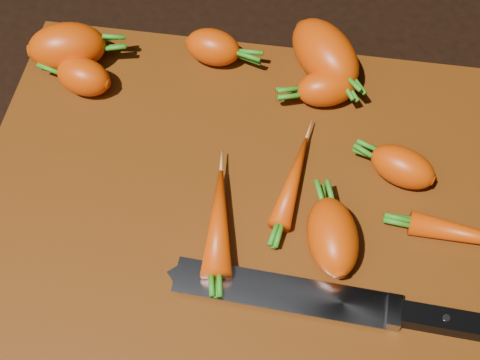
# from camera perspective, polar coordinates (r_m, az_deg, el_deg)

# --- Properties ---
(ground) EXTENTS (2.00, 2.00, 0.01)m
(ground) POSITION_cam_1_polar(r_m,az_deg,el_deg) (0.64, -0.13, -2.44)
(ground) COLOR black
(cutting_board) EXTENTS (0.50, 0.40, 0.01)m
(cutting_board) POSITION_cam_1_polar(r_m,az_deg,el_deg) (0.63, -0.13, -1.94)
(cutting_board) COLOR #6E320A
(cutting_board) RESTS_ON ground
(carrot_0) EXTENTS (0.09, 0.07, 0.05)m
(carrot_0) POSITION_cam_1_polar(r_m,az_deg,el_deg) (0.73, -14.53, 10.92)
(carrot_0) COLOR #D73E02
(carrot_0) RESTS_ON cutting_board
(carrot_1) EXTENTS (0.06, 0.05, 0.04)m
(carrot_1) POSITION_cam_1_polar(r_m,az_deg,el_deg) (0.71, -13.20, 8.56)
(carrot_1) COLOR #D73E02
(carrot_1) RESTS_ON cutting_board
(carrot_2) EXTENTS (0.10, 0.11, 0.05)m
(carrot_2) POSITION_cam_1_polar(r_m,az_deg,el_deg) (0.71, 7.27, 10.63)
(carrot_2) COLOR #D73E02
(carrot_2) RESTS_ON cutting_board
(carrot_3) EXTENTS (0.06, 0.08, 0.04)m
(carrot_3) POSITION_cam_1_polar(r_m,az_deg,el_deg) (0.59, 7.89, -4.81)
(carrot_3) COLOR #D73E02
(carrot_3) RESTS_ON cutting_board
(carrot_4) EXTENTS (0.07, 0.05, 0.04)m
(carrot_4) POSITION_cam_1_polar(r_m,az_deg,el_deg) (0.69, 7.38, 7.80)
(carrot_4) COLOR #D73E02
(carrot_4) RESTS_ON cutting_board
(carrot_5) EXTENTS (0.06, 0.05, 0.04)m
(carrot_5) POSITION_cam_1_polar(r_m,az_deg,el_deg) (0.72, -2.32, 11.26)
(carrot_5) COLOR #D73E02
(carrot_5) RESTS_ON cutting_board
(carrot_6) EXTENTS (0.07, 0.06, 0.04)m
(carrot_6) POSITION_cam_1_polar(r_m,az_deg,el_deg) (0.64, 13.71, 1.10)
(carrot_6) COLOR #D73E02
(carrot_6) RESTS_ON cutting_board
(carrot_7) EXTENTS (0.04, 0.10, 0.02)m
(carrot_7) POSITION_cam_1_polar(r_m,az_deg,el_deg) (0.63, 4.55, -0.05)
(carrot_7) COLOR #D73E02
(carrot_7) RESTS_ON cutting_board
(carrot_9) EXTENTS (0.04, 0.11, 0.03)m
(carrot_9) POSITION_cam_1_polar(r_m,az_deg,el_deg) (0.60, -1.83, -3.53)
(carrot_9) COLOR #D73E02
(carrot_9) RESTS_ON cutting_board
(knife) EXTENTS (0.30, 0.04, 0.02)m
(knife) POSITION_cam_1_polar(r_m,az_deg,el_deg) (0.58, 5.18, -9.82)
(knife) COLOR gray
(knife) RESTS_ON cutting_board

